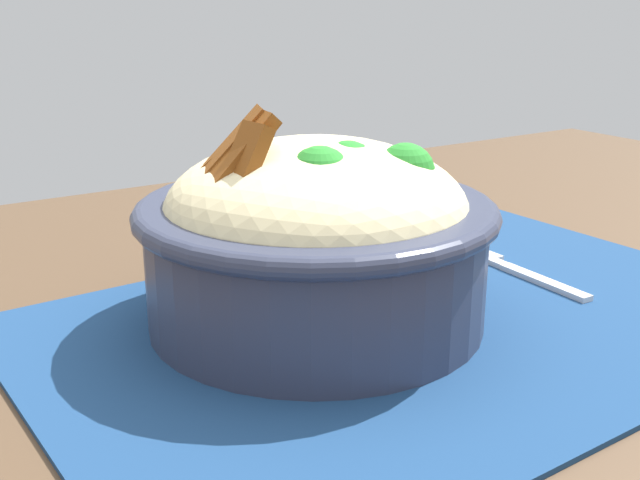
# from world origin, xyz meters

# --- Properties ---
(table) EXTENTS (1.16, 0.76, 0.71)m
(table) POSITION_xyz_m (0.00, 0.00, 0.64)
(table) COLOR #4C3826
(table) RESTS_ON ground_plane
(placemat) EXTENTS (0.45, 0.31, 0.00)m
(placemat) POSITION_xyz_m (-0.04, -0.03, 0.71)
(placemat) COLOR navy
(placemat) RESTS_ON table
(bowl) EXTENTS (0.20, 0.20, 0.13)m
(bowl) POSITION_xyz_m (-0.09, -0.00, 0.77)
(bowl) COLOR #2D3347
(bowl) RESTS_ON placemat
(fork) EXTENTS (0.02, 0.13, 0.00)m
(fork) POSITION_xyz_m (0.07, 0.01, 0.71)
(fork) COLOR silver
(fork) RESTS_ON placemat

